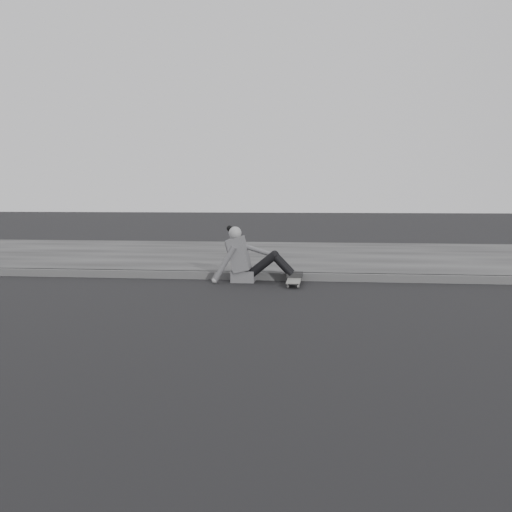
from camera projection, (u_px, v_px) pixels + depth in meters
The scene contains 5 objects.
ground at pixel (390, 316), 6.34m from camera, with size 80.00×80.00×0.00m, color black.
curb at pixel (370, 278), 8.89m from camera, with size 24.00×0.16×0.12m, color #4A4A4A.
sidewalk at pixel (358, 257), 11.87m from camera, with size 24.00×6.00×0.12m, color #393939.
skateboard at pixel (294, 280), 8.54m from camera, with size 0.20×0.78×0.09m.
seated_woman at pixel (248, 259), 8.84m from camera, with size 1.38×0.46×0.88m.
Camera 1 is at (-0.77, -6.37, 1.33)m, focal length 40.00 mm.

